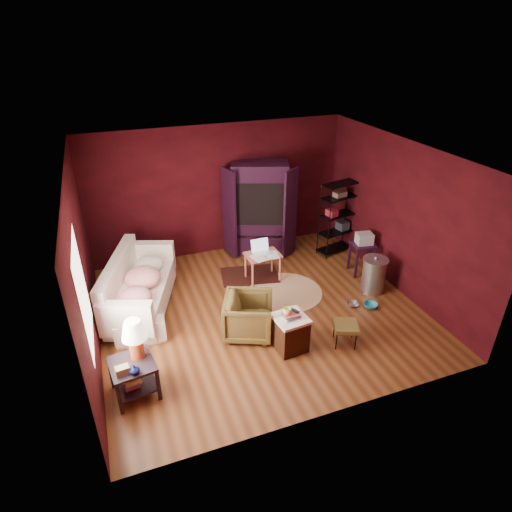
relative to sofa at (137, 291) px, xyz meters
The scene contains 18 objects.
room 2.34m from the sofa, 20.62° to the right, with size 5.54×5.04×2.84m.
sofa is the anchor object (origin of this frame).
armchair 2.07m from the sofa, 38.81° to the right, with size 0.76×0.71×0.78m, color black.
pet_bowl_steel 3.87m from the sofa, 18.24° to the right, with size 0.22×0.05×0.22m, color silver.
pet_bowl_turquoise 4.18m from the sofa, 19.09° to the right, with size 0.25×0.08×0.25m, color teal.
vase 2.22m from the sofa, 96.97° to the right, with size 0.14×0.14×0.14m, color #0B0F38.
mug 2.77m from the sofa, 42.05° to the right, with size 0.13×0.10×0.13m, color #F9F87A.
side_table 1.96m from the sofa, 97.11° to the right, with size 0.65×0.65×1.14m.
sofa_cushions 0.06m from the sofa, 82.07° to the left, with size 1.56×2.38×0.93m.
hamper 2.81m from the sofa, 41.40° to the right, with size 0.53×0.53×0.68m.
footstool 3.62m from the sofa, 34.79° to the right, with size 0.49×0.49×0.38m.
rug_round 2.74m from the sofa, ahead, with size 1.53×1.53×0.01m.
rug_oriental 2.32m from the sofa, 11.05° to the left, with size 1.27×0.97×0.01m.
laptop_desk 2.46m from the sofa, ahead, with size 0.68×0.55×0.83m.
tv_armoire 3.22m from the sofa, 26.33° to the left, with size 1.50×1.17×2.03m.
wire_shelving 4.50m from the sofa, ahead, with size 0.85×0.51×1.62m.
small_stand 4.45m from the sofa, ahead, with size 0.51×0.51×0.89m.
trash_can 4.36m from the sofa, 11.87° to the right, with size 0.60×0.60×0.75m.
Camera 1 is at (-2.25, -5.88, 4.55)m, focal length 30.00 mm.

